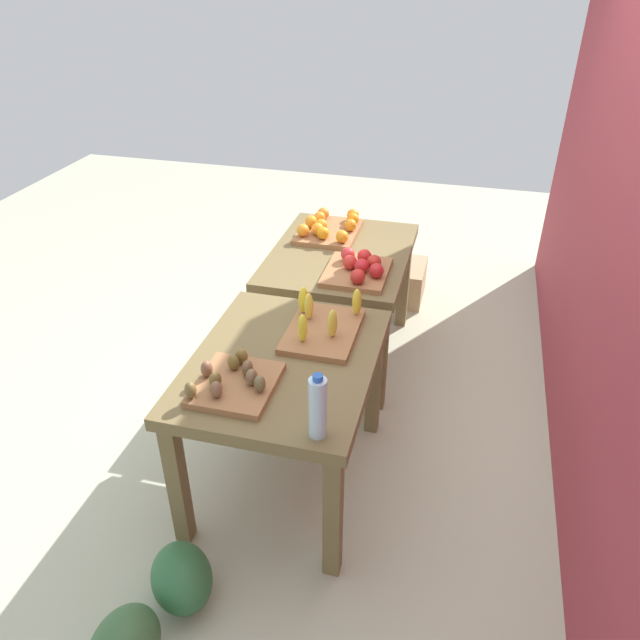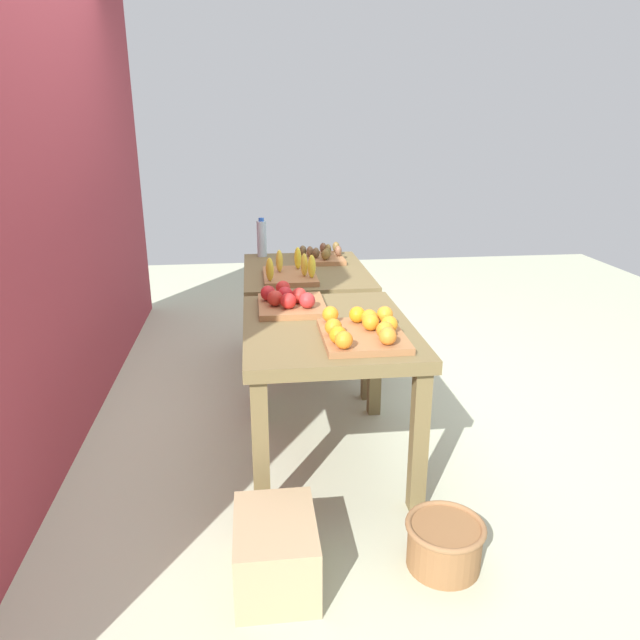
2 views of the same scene
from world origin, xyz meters
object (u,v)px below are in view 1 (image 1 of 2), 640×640
apple_bin (359,268)px  wicker_basket (319,276)px  water_bottle (318,407)px  display_table_right (284,378)px  orange_bin (329,228)px  watermelon_pile (155,610)px  kiwi_bin (234,381)px  display_table_left (340,268)px  cardboard_produce_box (403,281)px  banana_crate (322,326)px

apple_bin → wicker_basket: size_ratio=1.30×
water_bottle → display_table_right: bearing=-147.9°
water_bottle → wicker_basket: size_ratio=0.89×
orange_bin → watermelon_pile: (2.24, -0.13, -0.65)m
wicker_basket → kiwi_bin: bearing=5.6°
display_table_left → watermelon_pile: display_table_left is taller
display_table_right → orange_bin: size_ratio=2.27×
kiwi_bin → cardboard_produce_box: kiwi_bin is taller
kiwi_bin → watermelon_pile: kiwi_bin is taller
display_table_right → wicker_basket: display_table_right is taller
display_table_right → orange_bin: orange_bin is taller
kiwi_bin → display_table_right: bearing=151.6°
display_table_right → kiwi_bin: kiwi_bin is taller
display_table_left → kiwi_bin: (1.37, -0.13, 0.14)m
kiwi_bin → banana_crate: bearing=153.2°
apple_bin → watermelon_pile: (1.75, -0.42, -0.65)m
apple_bin → kiwi_bin: apple_bin is taller
apple_bin → kiwi_bin: size_ratio=1.11×
banana_crate → water_bottle: (0.67, 0.16, 0.09)m
apple_bin → cardboard_produce_box: bearing=172.9°
watermelon_pile → display_table_right: bearing=164.1°
orange_bin → water_bottle: size_ratio=1.66×
wicker_basket → cardboard_produce_box: cardboard_produce_box is taller
orange_bin → apple_bin: size_ratio=1.14×
kiwi_bin → display_table_left: bearing=174.4°
display_table_left → orange_bin: orange_bin is taller
cardboard_produce_box → display_table_left: bearing=-19.8°
watermelon_pile → cardboard_produce_box: bearing=169.0°
cardboard_produce_box → orange_bin: bearing=-35.0°
display_table_left → cardboard_produce_box: bearing=160.2°
kiwi_bin → wicker_basket: size_ratio=1.17×
display_table_right → apple_bin: size_ratio=2.60×
kiwi_bin → water_bottle: bearing=65.5°
orange_bin → wicker_basket: (-0.60, -0.22, -0.67)m
display_table_right → kiwi_bin: size_ratio=2.89×
apple_bin → wicker_basket: (-1.09, -0.51, -0.67)m
orange_bin → cardboard_produce_box: bearing=145.0°
orange_bin → cardboard_produce_box: orange_bin is taller
apple_bin → water_bottle: water_bottle is taller
banana_crate → wicker_basket: banana_crate is taller
kiwi_bin → wicker_basket: (-2.19, -0.22, -0.66)m
kiwi_bin → wicker_basket: 2.30m
kiwi_bin → apple_bin: bearing=164.9°
kiwi_bin → wicker_basket: bearing=-174.4°
banana_crate → kiwi_bin: banana_crate is taller
display_table_right → cardboard_produce_box: display_table_right is taller
display_table_left → watermelon_pile: 2.09m
banana_crate → watermelon_pile: bearing=-18.0°
apple_bin → watermelon_pile: apple_bin is taller
wicker_basket → cardboard_produce_box: 0.65m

